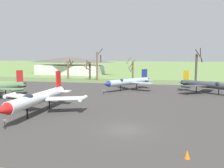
{
  "coord_description": "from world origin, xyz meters",
  "views": [
    {
      "loc": [
        3.6,
        -23.46,
        7.61
      ],
      "look_at": [
        -4.68,
        15.58,
        2.84
      ],
      "focal_mm": 38.04,
      "sensor_mm": 36.0,
      "label": 1
    }
  ],
  "objects_px": {
    "jet_fighter_front_left": "(38,98)",
    "jet_fighter_rear_right": "(209,85)",
    "jet_fighter_rear_center": "(128,82)",
    "info_placard_rear_center": "(104,92)",
    "info_placard_front_left": "(5,123)",
    "traffic_cone": "(187,155)",
    "visitor_building": "(70,66)"
  },
  "relations": [
    {
      "from": "jet_fighter_rear_right",
      "to": "traffic_cone",
      "type": "xyz_separation_m",
      "value": [
        -7.25,
        -32.3,
        -1.5
      ]
    },
    {
      "from": "jet_fighter_front_left",
      "to": "info_placard_front_left",
      "type": "xyz_separation_m",
      "value": [
        -0.09,
        -6.64,
        -1.48
      ]
    },
    {
      "from": "jet_fighter_rear_center",
      "to": "info_placard_rear_center",
      "type": "height_order",
      "value": "jet_fighter_rear_center"
    },
    {
      "from": "jet_fighter_front_left",
      "to": "jet_fighter_rear_center",
      "type": "distance_m",
      "value": 25.07
    },
    {
      "from": "jet_fighter_rear_right",
      "to": "visitor_building",
      "type": "xyz_separation_m",
      "value": [
        -46.26,
        42.01,
        1.67
      ]
    },
    {
      "from": "info_placard_rear_center",
      "to": "jet_fighter_rear_right",
      "type": "distance_m",
      "value": 21.03
    },
    {
      "from": "jet_fighter_front_left",
      "to": "jet_fighter_rear_center",
      "type": "relative_size",
      "value": 1.25
    },
    {
      "from": "jet_fighter_front_left",
      "to": "jet_fighter_rear_right",
      "type": "xyz_separation_m",
      "value": [
        24.89,
        22.22,
        -0.31
      ]
    },
    {
      "from": "info_placard_front_left",
      "to": "visitor_building",
      "type": "xyz_separation_m",
      "value": [
        -21.28,
        70.88,
        2.85
      ]
    },
    {
      "from": "jet_fighter_front_left",
      "to": "visitor_building",
      "type": "relative_size",
      "value": 0.53
    },
    {
      "from": "jet_fighter_front_left",
      "to": "info_placard_front_left",
      "type": "relative_size",
      "value": 14.26
    },
    {
      "from": "visitor_building",
      "to": "jet_fighter_front_left",
      "type": "bearing_deg",
      "value": -71.6
    },
    {
      "from": "jet_fighter_front_left",
      "to": "visitor_building",
      "type": "xyz_separation_m",
      "value": [
        -21.37,
        64.23,
        1.37
      ]
    },
    {
      "from": "visitor_building",
      "to": "jet_fighter_rear_right",
      "type": "bearing_deg",
      "value": -42.24
    },
    {
      "from": "info_placard_front_left",
      "to": "visitor_building",
      "type": "relative_size",
      "value": 0.04
    },
    {
      "from": "traffic_cone",
      "to": "info_placard_rear_center",
      "type": "bearing_deg",
      "value": 115.9
    },
    {
      "from": "jet_fighter_rear_right",
      "to": "info_placard_front_left",
      "type": "bearing_deg",
      "value": -130.87
    },
    {
      "from": "jet_fighter_front_left",
      "to": "info_placard_rear_center",
      "type": "xyz_separation_m",
      "value": [
        4.63,
        16.71,
        -1.51
      ]
    },
    {
      "from": "jet_fighter_front_left",
      "to": "jet_fighter_rear_center",
      "type": "xyz_separation_m",
      "value": [
        8.46,
        23.6,
        -0.19
      ]
    },
    {
      "from": "jet_fighter_rear_center",
      "to": "visitor_building",
      "type": "bearing_deg",
      "value": 126.28
    },
    {
      "from": "info_placard_front_left",
      "to": "traffic_cone",
      "type": "distance_m",
      "value": 18.06
    },
    {
      "from": "info_placard_front_left",
      "to": "info_placard_rear_center",
      "type": "bearing_deg",
      "value": 78.58
    },
    {
      "from": "jet_fighter_rear_center",
      "to": "jet_fighter_front_left",
      "type": "bearing_deg",
      "value": -109.72
    },
    {
      "from": "jet_fighter_rear_center",
      "to": "info_placard_rear_center",
      "type": "bearing_deg",
      "value": -119.05
    },
    {
      "from": "jet_fighter_rear_right",
      "to": "info_placard_rear_center",
      "type": "bearing_deg",
      "value": -164.79
    },
    {
      "from": "jet_fighter_front_left",
      "to": "info_placard_rear_center",
      "type": "height_order",
      "value": "jet_fighter_front_left"
    },
    {
      "from": "visitor_building",
      "to": "traffic_cone",
      "type": "height_order",
      "value": "visitor_building"
    },
    {
      "from": "info_placard_front_left",
      "to": "info_placard_rear_center",
      "type": "height_order",
      "value": "info_placard_front_left"
    },
    {
      "from": "jet_fighter_rear_right",
      "to": "traffic_cone",
      "type": "bearing_deg",
      "value": -102.65
    },
    {
      "from": "jet_fighter_rear_right",
      "to": "jet_fighter_front_left",
      "type": "bearing_deg",
      "value": -138.25
    },
    {
      "from": "info_placard_front_left",
      "to": "jet_fighter_rear_right",
      "type": "xyz_separation_m",
      "value": [
        24.98,
        28.87,
        1.18
      ]
    },
    {
      "from": "traffic_cone",
      "to": "jet_fighter_rear_center",
      "type": "bearing_deg",
      "value": 105.25
    }
  ]
}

